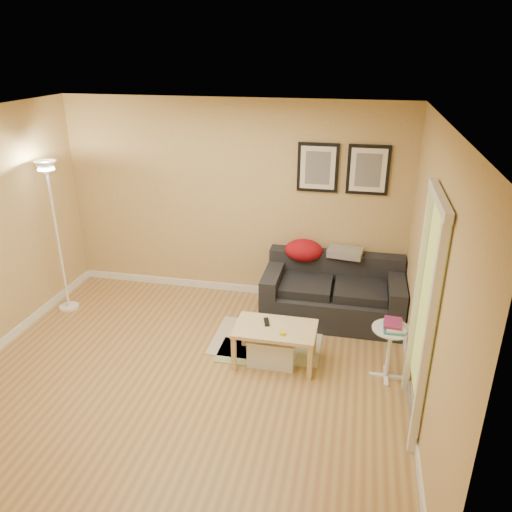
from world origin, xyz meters
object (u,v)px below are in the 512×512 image
Objects in this scene: sofa at (333,291)px; storage_bin at (273,349)px; book_stack at (394,325)px; side_table at (389,353)px; coffee_table at (275,345)px; floor_lamp at (58,242)px.

sofa is 3.31× the size of storage_bin.
book_stack is (1.21, -0.04, 0.47)m from storage_bin.
storage_bin is at bearing 178.44° from side_table.
sofa is at bearing 103.02° from book_stack.
sofa reaches higher than storage_bin.
coffee_table is at bearing -115.99° from sofa.
side_table is at bearing -1.56° from storage_bin.
sofa is 0.87× the size of floor_lamp.
floor_lamp is (-2.85, 0.62, 0.70)m from coffee_table.
side_table reaches higher than storage_bin.
book_stack is (1.19, -0.04, 0.41)m from coffee_table.
sofa is 3.46m from floor_lamp.
storage_bin is at bearing 160.89° from book_stack.
sofa is 1.29m from side_table.
book_stack reaches higher than side_table.
storage_bin is 1.21m from side_table.
side_table is 2.28× the size of book_stack.
side_table is at bearing 122.83° from book_stack.
storage_bin is 1.30m from book_stack.
book_stack is at bearing -2.12° from storage_bin.
book_stack is at bearing -59.99° from sofa.
floor_lamp reaches higher than sofa.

